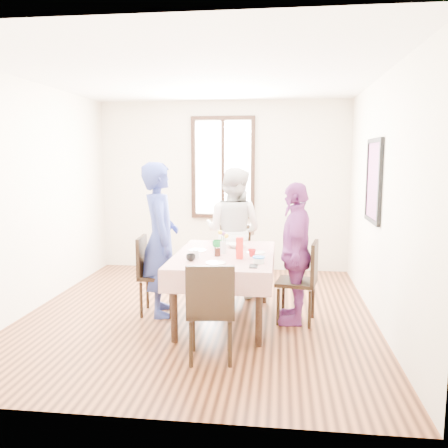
{
  "coord_description": "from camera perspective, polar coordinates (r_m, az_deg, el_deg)",
  "views": [
    {
      "loc": [
        0.92,
        -5.19,
        1.82
      ],
      "look_at": [
        0.32,
        -0.24,
        1.1
      ],
      "focal_mm": 37.32,
      "sensor_mm": 36.0,
      "label": 1
    }
  ],
  "objects": [
    {
      "name": "plate_right",
      "position": [
        5.18,
        3.96,
        -3.51
      ],
      "size": [
        0.2,
        0.2,
        0.01
      ],
      "primitive_type": "cylinder",
      "color": "white",
      "rests_on": "tablecloth"
    },
    {
      "name": "window_pane",
      "position": [
        7.49,
        -0.12,
        6.92
      ],
      "size": [
        0.9,
        0.02,
        1.5
      ],
      "primitive_type": "cube",
      "color": "white",
      "rests_on": "back_wall"
    },
    {
      "name": "plate_far",
      "position": [
        5.71,
        0.82,
        -2.41
      ],
      "size": [
        0.2,
        0.2,
        0.01
      ],
      "primitive_type": "cylinder",
      "color": "white",
      "rests_on": "tablecloth"
    },
    {
      "name": "drinking_glass",
      "position": [
        4.92,
        -3.44,
        -3.67
      ],
      "size": [
        0.06,
        0.06,
        0.09
      ],
      "primitive_type": "cylinder",
      "color": "silver",
      "rests_on": "tablecloth"
    },
    {
      "name": "mug_flag",
      "position": [
        4.99,
        3.45,
        -3.56
      ],
      "size": [
        0.12,
        0.12,
        0.08
      ],
      "primitive_type": "imported",
      "rotation": [
        0.0,
        0.0,
        0.47
      ],
      "color": "red",
      "rests_on": "tablecloth"
    },
    {
      "name": "flower_vase",
      "position": [
        5.15,
        -0.09,
        -2.87
      ],
      "size": [
        0.07,
        0.07,
        0.14
      ],
      "primitive_type": "cylinder",
      "color": "silver",
      "rests_on": "tablecloth"
    },
    {
      "name": "smartphone",
      "position": [
        4.55,
        3.63,
        -5.18
      ],
      "size": [
        0.08,
        0.16,
        0.01
      ],
      "primitive_type": "cube",
      "color": "black",
      "rests_on": "tablecloth"
    },
    {
      "name": "mug_green",
      "position": [
        5.47,
        -0.86,
        -2.45
      ],
      "size": [
        0.16,
        0.16,
        0.09
      ],
      "primitive_type": "imported",
      "rotation": [
        0.0,
        0.0,
        -0.54
      ],
      "color": "#0C7226",
      "rests_on": "tablecloth"
    },
    {
      "name": "chair_right",
      "position": [
        5.23,
        8.87,
        -7.01
      ],
      "size": [
        0.49,
        0.49,
        0.91
      ],
      "primitive_type": "cube",
      "rotation": [
        0.0,
        0.0,
        1.4
      ],
      "color": "black",
      "rests_on": "ground"
    },
    {
      "name": "back_wall",
      "position": [
        7.52,
        -0.1,
        4.63
      ],
      "size": [
        4.0,
        0.0,
        4.0
      ],
      "primitive_type": "plane",
      "rotation": [
        1.57,
        0.0,
        0.0
      ],
      "color": "beige",
      "rests_on": "ground"
    },
    {
      "name": "butter_tub",
      "position": [
        4.7,
        4.27,
        -4.47
      ],
      "size": [
        0.11,
        0.11,
        0.05
      ],
      "primitive_type": "cylinder",
      "color": "white",
      "rests_on": "tablecloth"
    },
    {
      "name": "chair_far",
      "position": [
        6.21,
        1.21,
        -4.48
      ],
      "size": [
        0.42,
        0.42,
        0.91
      ],
      "primitive_type": "cube",
      "rotation": [
        0.0,
        0.0,
        3.14
      ],
      "color": "black",
      "rests_on": "ground"
    },
    {
      "name": "right_wall",
      "position": [
        5.33,
        18.62,
        2.72
      ],
      "size": [
        0.0,
        4.5,
        4.5
      ],
      "primitive_type": "plane",
      "rotation": [
        1.57,
        0.0,
        -1.57
      ],
      "color": "beige",
      "rests_on": "ground"
    },
    {
      "name": "ground",
      "position": [
        5.58,
        -3.0,
        -10.83
      ],
      "size": [
        4.5,
        4.5,
        0.0
      ],
      "primitive_type": "plane",
      "color": "black",
      "rests_on": "ground"
    },
    {
      "name": "jam_jar",
      "position": [
        5.01,
        -0.81,
        -3.45
      ],
      "size": [
        0.07,
        0.07,
        0.09
      ],
      "primitive_type": "cylinder",
      "color": "black",
      "rests_on": "tablecloth"
    },
    {
      "name": "mug_black",
      "position": [
        4.78,
        -4.1,
        -4.13
      ],
      "size": [
        0.11,
        0.11,
        0.07
      ],
      "primitive_type": "imported",
      "rotation": [
        0.0,
        0.0,
        -0.14
      ],
      "color": "black",
      "rests_on": "tablecloth"
    },
    {
      "name": "chair_near",
      "position": [
        4.24,
        -1.63,
        -10.55
      ],
      "size": [
        0.47,
        0.47,
        0.91
      ],
      "primitive_type": "cube",
      "rotation": [
        0.0,
        0.0,
        0.13
      ],
      "color": "black",
      "rests_on": "ground"
    },
    {
      "name": "chair_left",
      "position": [
        5.5,
        -8.05,
        -6.24
      ],
      "size": [
        0.45,
        0.45,
        0.91
      ],
      "primitive_type": "cube",
      "rotation": [
        0.0,
        0.0,
        -1.5
      ],
      "color": "black",
      "rests_on": "ground"
    },
    {
      "name": "person_left",
      "position": [
        5.4,
        -7.92,
        -1.87
      ],
      "size": [
        0.58,
        0.74,
        1.76
      ],
      "primitive_type": "imported",
      "rotation": [
        0.0,
        0.0,
        1.85
      ],
      "color": "navy",
      "rests_on": "ground"
    },
    {
      "name": "flower_bunch",
      "position": [
        5.13,
        -0.09,
        -1.58
      ],
      "size": [
        0.09,
        0.09,
        0.1
      ],
      "primitive_type": null,
      "color": "yellow",
      "rests_on": "flower_vase"
    },
    {
      "name": "plate_left",
      "position": [
        5.3,
        -3.31,
        -3.24
      ],
      "size": [
        0.2,
        0.2,
        0.01
      ],
      "primitive_type": "cylinder",
      "color": "white",
      "rests_on": "tablecloth"
    },
    {
      "name": "plate_near",
      "position": [
        4.68,
        -1.0,
        -4.79
      ],
      "size": [
        0.2,
        0.2,
        0.01
      ],
      "primitive_type": "cylinder",
      "color": "white",
      "rests_on": "tablecloth"
    },
    {
      "name": "dining_table",
      "position": [
        5.24,
        0.07,
        -7.79
      ],
      "size": [
        0.95,
        1.5,
        0.75
      ],
      "primitive_type": "cube",
      "color": "black",
      "rests_on": "ground"
    },
    {
      "name": "window_frame",
      "position": [
        7.48,
        -0.12,
        6.92
      ],
      "size": [
        1.02,
        0.06,
        1.62
      ],
      "primitive_type": "cube",
      "color": "black",
      "rests_on": "back_wall"
    },
    {
      "name": "person_right",
      "position": [
        5.16,
        8.71,
        -3.55
      ],
      "size": [
        0.42,
        0.93,
        1.55
      ],
      "primitive_type": "imported",
      "rotation": [
        0.0,
        0.0,
        -1.62
      ],
      "color": "#7E327B",
      "rests_on": "ground"
    },
    {
      "name": "serving_bowl",
      "position": [
        5.48,
        1.5,
        -2.65
      ],
      "size": [
        0.25,
        0.25,
        0.05
      ],
      "primitive_type": "imported",
      "rotation": [
        0.0,
        0.0,
        0.25
      ],
      "color": "white",
      "rests_on": "tablecloth"
    },
    {
      "name": "person_far",
      "position": [
        6.12,
        1.2,
        -0.99
      ],
      "size": [
        0.99,
        0.88,
        1.68
      ],
      "primitive_type": "imported",
      "rotation": [
        0.0,
        0.0,
        2.8
      ],
      "color": "beige",
      "rests_on": "ground"
    },
    {
      "name": "juice_carton",
      "position": [
        4.87,
        1.93,
        -2.97
      ],
      "size": [
        0.07,
        0.07,
        0.23
      ],
      "primitive_type": "cube",
      "color": "red",
      "rests_on": "tablecloth"
    },
    {
      "name": "butter_lid",
      "position": [
        4.69,
        4.28,
        -4.07
      ],
      "size": [
        0.12,
        0.12,
        0.01
      ],
      "primitive_type": "cylinder",
      "color": "blue",
      "rests_on": "butter_tub"
    },
    {
      "name": "tablecloth",
      "position": [
        5.15,
        0.07,
        -3.71
      ],
      "size": [
        1.07,
        1.62,
        0.01
      ],
      "primitive_type": "cube",
      "color": "#630504",
      "rests_on": "dining_table"
    },
    {
      "name": "art_poster",
      "position": [
        5.6,
        17.9,
        5.06
      ],
      "size": [
        0.04,
        0.76,
        0.96
      ],
      "primitive_type": "cube",
      "color": "red",
      "rests_on": "right_wall"
    }
  ]
}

